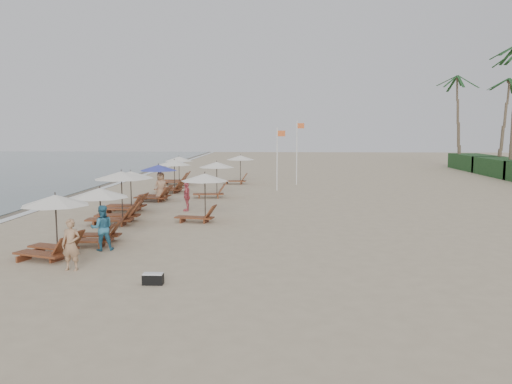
{
  "coord_description": "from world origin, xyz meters",
  "views": [
    {
      "loc": [
        1.81,
        -19.3,
        4.24
      ],
      "look_at": [
        0.57,
        5.37,
        1.3
      ],
      "focal_mm": 36.99,
      "sensor_mm": 36.0,
      "label": 1
    }
  ],
  "objects_px": {
    "lounger_station_5": "(172,175)",
    "beachgoer_far_b": "(161,186)",
    "lounger_station_1": "(95,215)",
    "lounger_station_2": "(117,197)",
    "inland_station_2": "(238,166)",
    "duffel_bag": "(153,279)",
    "beachgoer_mid_a": "(102,228)",
    "lounger_station_6": "(175,172)",
    "lounger_station_3": "(127,191)",
    "lounger_station_4": "(155,182)",
    "inland_station_1": "(213,175)",
    "lounger_station_0": "(51,224)",
    "flag_pole_near": "(278,156)",
    "beachgoer_far_a": "(187,197)",
    "beachgoer_near": "(71,245)",
    "inland_station_0": "(201,190)"
  },
  "relations": [
    {
      "from": "beachgoer_mid_a",
      "to": "lounger_station_5",
      "type": "bearing_deg",
      "value": -106.5
    },
    {
      "from": "beachgoer_far_a",
      "to": "beachgoer_far_b",
      "type": "height_order",
      "value": "beachgoer_far_b"
    },
    {
      "from": "inland_station_1",
      "to": "inland_station_2",
      "type": "relative_size",
      "value": 1.02
    },
    {
      "from": "lounger_station_6",
      "to": "flag_pole_near",
      "type": "xyz_separation_m",
      "value": [
        7.88,
        -3.44,
        1.44
      ]
    },
    {
      "from": "inland_station_2",
      "to": "beachgoer_mid_a",
      "type": "relative_size",
      "value": 1.62
    },
    {
      "from": "inland_station_2",
      "to": "beachgoer_mid_a",
      "type": "bearing_deg",
      "value": -97.07
    },
    {
      "from": "lounger_station_0",
      "to": "lounger_station_3",
      "type": "bearing_deg",
      "value": 92.1
    },
    {
      "from": "inland_station_2",
      "to": "beachgoer_mid_a",
      "type": "xyz_separation_m",
      "value": [
        -2.85,
        -22.99,
        -0.63
      ]
    },
    {
      "from": "lounger_station_4",
      "to": "beachgoer_near",
      "type": "bearing_deg",
      "value": -85.51
    },
    {
      "from": "duffel_bag",
      "to": "lounger_station_1",
      "type": "bearing_deg",
      "value": 124.14
    },
    {
      "from": "beachgoer_near",
      "to": "flag_pole_near",
      "type": "height_order",
      "value": "flag_pole_near"
    },
    {
      "from": "inland_station_2",
      "to": "beachgoer_mid_a",
      "type": "height_order",
      "value": "inland_station_2"
    },
    {
      "from": "lounger_station_0",
      "to": "inland_station_1",
      "type": "distance_m",
      "value": 16.08
    },
    {
      "from": "inland_station_2",
      "to": "lounger_station_6",
      "type": "bearing_deg",
      "value": -168.79
    },
    {
      "from": "duffel_bag",
      "to": "flag_pole_near",
      "type": "distance_m",
      "value": 22.92
    },
    {
      "from": "lounger_station_5",
      "to": "beachgoer_far_b",
      "type": "xyz_separation_m",
      "value": [
        0.24,
        -4.3,
        -0.33
      ]
    },
    {
      "from": "lounger_station_0",
      "to": "beachgoer_far_b",
      "type": "relative_size",
      "value": 1.44
    },
    {
      "from": "lounger_station_5",
      "to": "duffel_bag",
      "type": "xyz_separation_m",
      "value": [
        3.96,
        -21.26,
        -1.03
      ]
    },
    {
      "from": "beachgoer_mid_a",
      "to": "beachgoer_far_a",
      "type": "height_order",
      "value": "beachgoer_mid_a"
    },
    {
      "from": "inland_station_1",
      "to": "lounger_station_0",
      "type": "bearing_deg",
      "value": -102.01
    },
    {
      "from": "inland_station_0",
      "to": "inland_station_1",
      "type": "xyz_separation_m",
      "value": [
        -0.58,
        8.66,
        -0.07
      ]
    },
    {
      "from": "inland_station_0",
      "to": "beachgoer_near",
      "type": "height_order",
      "value": "inland_station_0"
    },
    {
      "from": "lounger_station_5",
      "to": "beachgoer_near",
      "type": "xyz_separation_m",
      "value": [
        1.14,
        -19.93,
        -0.4
      ]
    },
    {
      "from": "beachgoer_near",
      "to": "lounger_station_1",
      "type": "bearing_deg",
      "value": 102.02
    },
    {
      "from": "lounger_station_1",
      "to": "lounger_station_3",
      "type": "relative_size",
      "value": 0.89
    },
    {
      "from": "inland_station_2",
      "to": "lounger_station_0",
      "type": "bearing_deg",
      "value": -99.83
    },
    {
      "from": "lounger_station_6",
      "to": "lounger_station_3",
      "type": "bearing_deg",
      "value": -89.05
    },
    {
      "from": "beachgoer_far_a",
      "to": "inland_station_1",
      "type": "bearing_deg",
      "value": 169.7
    },
    {
      "from": "lounger_station_3",
      "to": "beachgoer_near",
      "type": "height_order",
      "value": "lounger_station_3"
    },
    {
      "from": "flag_pole_near",
      "to": "lounger_station_1",
      "type": "bearing_deg",
      "value": -110.48
    },
    {
      "from": "lounger_station_5",
      "to": "duffel_bag",
      "type": "height_order",
      "value": "lounger_station_5"
    },
    {
      "from": "lounger_station_1",
      "to": "inland_station_2",
      "type": "bearing_deg",
      "value": 81.08
    },
    {
      "from": "lounger_station_2",
      "to": "lounger_station_5",
      "type": "distance_m",
      "value": 11.96
    },
    {
      "from": "inland_station_2",
      "to": "beachgoer_far_a",
      "type": "relative_size",
      "value": 1.71
    },
    {
      "from": "lounger_station_2",
      "to": "inland_station_1",
      "type": "bearing_deg",
      "value": 71.15
    },
    {
      "from": "flag_pole_near",
      "to": "lounger_station_2",
      "type": "bearing_deg",
      "value": -118.22
    },
    {
      "from": "lounger_station_3",
      "to": "flag_pole_near",
      "type": "height_order",
      "value": "flag_pole_near"
    },
    {
      "from": "lounger_station_1",
      "to": "lounger_station_2",
      "type": "height_order",
      "value": "lounger_station_2"
    },
    {
      "from": "inland_station_1",
      "to": "beachgoer_mid_a",
      "type": "distance_m",
      "value": 14.76
    },
    {
      "from": "inland_station_2",
      "to": "beachgoer_far_a",
      "type": "height_order",
      "value": "inland_station_2"
    },
    {
      "from": "beachgoer_mid_a",
      "to": "duffel_bag",
      "type": "bearing_deg",
      "value": 104.6
    },
    {
      "from": "lounger_station_4",
      "to": "lounger_station_5",
      "type": "bearing_deg",
      "value": 88.84
    },
    {
      "from": "lounger_station_1",
      "to": "duffel_bag",
      "type": "height_order",
      "value": "lounger_station_1"
    },
    {
      "from": "lounger_station_0",
      "to": "lounger_station_5",
      "type": "relative_size",
      "value": 0.98
    },
    {
      "from": "inland_station_0",
      "to": "lounger_station_3",
      "type": "bearing_deg",
      "value": 148.33
    },
    {
      "from": "beachgoer_far_b",
      "to": "lounger_station_5",
      "type": "bearing_deg",
      "value": 52.04
    },
    {
      "from": "lounger_station_4",
      "to": "lounger_station_6",
      "type": "height_order",
      "value": "lounger_station_6"
    },
    {
      "from": "lounger_station_0",
      "to": "lounger_station_3",
      "type": "xyz_separation_m",
      "value": [
        -0.36,
        9.7,
        -0.04
      ]
    },
    {
      "from": "inland_station_0",
      "to": "lounger_station_5",
      "type": "bearing_deg",
      "value": 108.4
    },
    {
      "from": "beachgoer_mid_a",
      "to": "beachgoer_far_a",
      "type": "relative_size",
      "value": 1.06
    }
  ]
}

